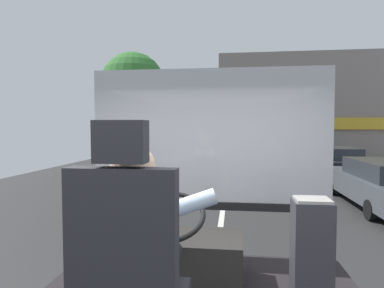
{
  "coord_description": "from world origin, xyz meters",
  "views": [
    {
      "loc": [
        0.26,
        -1.78,
        2.06
      ],
      "look_at": [
        -0.13,
        1.26,
        1.9
      ],
      "focal_mm": 30.43,
      "sensor_mm": 36.0,
      "label": 1
    }
  ],
  "objects": [
    {
      "name": "steering_console",
      "position": [
        -0.21,
        0.93,
        0.95
      ],
      "size": [
        1.1,
        1.0,
        0.83
      ],
      "color": "#282623",
      "rests_on": "bus_floor"
    },
    {
      "name": "parked_car_white",
      "position": [
        4.61,
        21.59,
        0.73
      ],
      "size": [
        2.03,
        4.42,
        1.42
      ],
      "color": "silver",
      "rests_on": "ground"
    },
    {
      "name": "shop_building",
      "position": [
        4.73,
        18.72,
        3.0
      ],
      "size": [
        10.56,
        6.12,
        6.0
      ],
      "color": "gray",
      "rests_on": "ground"
    },
    {
      "name": "parked_car_black",
      "position": [
        4.24,
        11.96,
        0.65
      ],
      "size": [
        1.98,
        3.84,
        1.26
      ],
      "color": "black",
      "rests_on": "ground"
    },
    {
      "name": "bus_driver",
      "position": [
        -0.21,
        -0.25,
        1.5
      ],
      "size": [
        0.79,
        0.63,
        0.75
      ],
      "color": "black",
      "rests_on": "driver_seat"
    },
    {
      "name": "street_tree",
      "position": [
        -3.56,
        10.31,
        3.65
      ],
      "size": [
        2.4,
        2.4,
        4.91
      ],
      "color": "#4C3828",
      "rests_on": "ground"
    },
    {
      "name": "driver_seat",
      "position": [
        -0.21,
        -0.36,
        1.32
      ],
      "size": [
        0.48,
        0.48,
        1.36
      ],
      "color": "black",
      "rests_on": "bus_floor"
    },
    {
      "name": "fare_box",
      "position": [
        0.83,
        0.65,
        1.13
      ],
      "size": [
        0.27,
        0.24,
        0.82
      ],
      "color": "#333338",
      "rests_on": "bus_floor"
    },
    {
      "name": "ground",
      "position": [
        0.0,
        8.8,
        -0.02
      ],
      "size": [
        18.0,
        44.0,
        0.06
      ],
      "color": "#2B2B2B"
    },
    {
      "name": "windshield_panel",
      "position": [
        0.0,
        1.62,
        1.77
      ],
      "size": [
        2.5,
        0.08,
        1.48
      ],
      "color": "silver"
    },
    {
      "name": "parked_car_green",
      "position": [
        4.32,
        17.2,
        0.76
      ],
      "size": [
        1.8,
        4.47,
        1.48
      ],
      "color": "#195633",
      "rests_on": "ground"
    }
  ]
}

